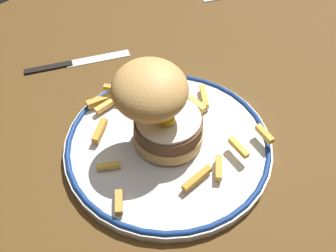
# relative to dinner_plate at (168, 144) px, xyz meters

# --- Properties ---
(ground_plane) EXTENTS (1.37, 1.07, 0.04)m
(ground_plane) POSITION_rel_dinner_plate_xyz_m (0.02, -0.03, -0.03)
(ground_plane) COLOR #553918
(dinner_plate) EXTENTS (0.29, 0.29, 0.02)m
(dinner_plate) POSITION_rel_dinner_plate_xyz_m (0.00, 0.00, 0.00)
(dinner_plate) COLOR silver
(dinner_plate) RESTS_ON ground_plane
(burger) EXTENTS (0.14, 0.14, 0.12)m
(burger) POSITION_rel_dinner_plate_xyz_m (-0.00, 0.01, 0.07)
(burger) COLOR tan
(burger) RESTS_ON dinner_plate
(fries_pile) EXTENTS (0.24, 0.24, 0.02)m
(fries_pile) POSITION_rel_dinner_plate_xyz_m (0.01, 0.02, 0.01)
(fries_pile) COLOR #ECB44D
(fries_pile) RESTS_ON dinner_plate
(knife) EXTENTS (0.17, 0.09, 0.01)m
(knife) POSITION_rel_dinner_plate_xyz_m (0.00, 0.25, -0.01)
(knife) COLOR black
(knife) RESTS_ON ground_plane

